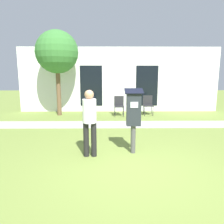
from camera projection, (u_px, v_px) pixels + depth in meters
name	position (u px, v px, depth m)	size (l,w,h in m)	color
ground_plane	(134.00, 169.00, 4.52)	(40.00, 40.00, 0.00)	olive
sidewalk	(122.00, 124.00, 8.33)	(12.00, 1.10, 0.02)	#A3A099
building_facade	(119.00, 80.00, 11.02)	(10.00, 0.26, 3.20)	white
parking_meter	(134.00, 112.00, 5.25)	(0.44, 0.31, 1.59)	#4C4C4C
person_standing	(90.00, 118.00, 5.04)	(0.32, 0.32, 1.58)	black
outdoor_chair_left	(89.00, 104.00, 10.15)	(0.44, 0.44, 0.90)	#262628
outdoor_chair_middle	(119.00, 104.00, 10.00)	(0.44, 0.44, 0.90)	#262628
outdoor_chair_right	(148.00, 103.00, 10.24)	(0.44, 0.44, 0.90)	#262628
tree	(57.00, 52.00, 9.70)	(1.90, 1.90, 3.82)	brown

